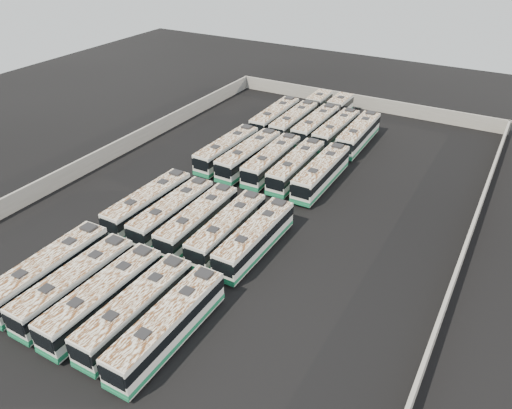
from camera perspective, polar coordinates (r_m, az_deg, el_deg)
name	(u,v)px	position (r m, az deg, el deg)	size (l,w,h in m)	color
ground	(253,206)	(56.03, -0.36, -0.18)	(140.00, 140.00, 0.00)	black
perimeter_wall	(253,198)	(55.47, -0.37, 0.79)	(45.20, 73.20, 2.20)	slate
bus_front_far_left	(49,270)	(47.29, -22.55, -6.97)	(2.75, 12.15, 3.41)	silver
bus_front_left	(75,284)	(44.98, -19.96, -8.57)	(2.61, 11.88, 3.34)	silver
bus_front_center	(103,297)	(42.93, -17.05, -10.10)	(2.66, 11.96, 3.36)	silver
bus_front_right	(136,309)	(41.20, -13.52, -11.57)	(2.49, 11.72, 3.30)	silver
bus_front_far_right	(168,326)	(39.36, -10.04, -13.46)	(2.56, 11.93, 3.36)	silver
bus_midfront_far_left	(149,203)	(54.51, -12.17, 0.15)	(2.68, 11.77, 3.30)	silver
bus_midfront_left	(173,212)	(52.47, -9.51, -0.88)	(2.47, 11.58, 3.26)	silver
bus_midfront_center	(198,220)	(50.76, -6.62, -1.82)	(2.66, 11.62, 3.26)	silver
bus_midfront_right	(227,229)	(49.23, -3.28, -2.79)	(2.68, 11.59, 3.25)	silver
bus_midfront_far_right	(255,238)	(47.81, -0.10, -3.86)	(2.50, 11.65, 3.28)	silver
bus_midback_far_left	(227,150)	(65.45, -3.33, 6.26)	(2.75, 11.81, 3.31)	silver
bus_midback_left	(249,155)	(63.72, -0.82, 5.64)	(2.83, 12.09, 3.39)	silver
bus_midback_center	(272,161)	(62.46, 1.81, 5.04)	(2.73, 11.84, 3.32)	silver
bus_midback_right	(296,166)	(61.19, 4.61, 4.37)	(2.65, 11.80, 3.32)	silver
bus_midback_far_right	(321,173)	(59.89, 7.46, 3.62)	(2.60, 12.03, 3.39)	silver
bus_back_far_left	(275,117)	(76.02, 2.19, 9.92)	(2.83, 12.04, 3.38)	silver
bus_back_left	(303,115)	(77.30, 5.35, 10.13)	(2.75, 18.22, 3.30)	silver
bus_back_center	(324,119)	(76.21, 7.79, 9.68)	(2.52, 18.28, 3.31)	silver
bus_back_right	(336,130)	(72.35, 9.15, 8.38)	(2.71, 11.67, 3.27)	silver
bus_back_far_right	(358,134)	(71.44, 11.64, 7.87)	(2.72, 11.96, 3.36)	silver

